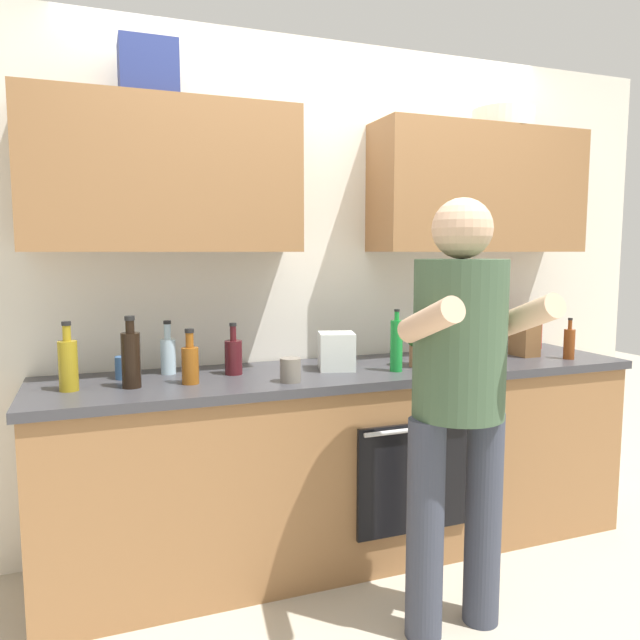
{
  "coord_description": "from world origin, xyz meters",
  "views": [
    {
      "loc": [
        -1.12,
        -2.58,
        1.45
      ],
      "look_at": [
        -0.19,
        -0.1,
        1.15
      ],
      "focal_mm": 33.8,
      "sensor_mm": 36.0,
      "label": 1
    }
  ],
  "objects_px": {
    "bottle_wine": "(233,356)",
    "potted_herb": "(420,338)",
    "bottle_vinegar": "(569,343)",
    "bottle_soda": "(396,345)",
    "bottle_syrup": "(190,363)",
    "cup_coffee": "(516,340)",
    "knife_block": "(525,336)",
    "bottle_soy": "(131,358)",
    "mixing_bowl": "(472,348)",
    "bottle_hotsauce": "(535,331)",
    "cup_tea": "(124,368)",
    "cup_stoneware": "(290,370)",
    "person_standing": "(459,382)",
    "bottle_oil": "(68,364)",
    "bottle_water": "(168,354)",
    "grocery_bag_produce": "(337,351)"
  },
  "relations": [
    {
      "from": "bottle_soy",
      "to": "cup_tea",
      "type": "height_order",
      "value": "bottle_soy"
    },
    {
      "from": "person_standing",
      "to": "bottle_water",
      "type": "bearing_deg",
      "value": 136.73
    },
    {
      "from": "bottle_soda",
      "to": "person_standing",
      "type": "bearing_deg",
      "value": -94.51
    },
    {
      "from": "bottle_wine",
      "to": "potted_herb",
      "type": "height_order",
      "value": "potted_herb"
    },
    {
      "from": "bottle_vinegar",
      "to": "bottle_hotsauce",
      "type": "distance_m",
      "value": 0.34
    },
    {
      "from": "bottle_soy",
      "to": "bottle_soda",
      "type": "distance_m",
      "value": 1.17
    },
    {
      "from": "bottle_hotsauce",
      "to": "bottle_soy",
      "type": "bearing_deg",
      "value": -174.08
    },
    {
      "from": "bottle_vinegar",
      "to": "cup_coffee",
      "type": "relative_size",
      "value": 2.07
    },
    {
      "from": "bottle_syrup",
      "to": "cup_coffee",
      "type": "relative_size",
      "value": 2.27
    },
    {
      "from": "knife_block",
      "to": "potted_herb",
      "type": "relative_size",
      "value": 1.1
    },
    {
      "from": "person_standing",
      "to": "bottle_soda",
      "type": "distance_m",
      "value": 0.59
    },
    {
      "from": "potted_herb",
      "to": "bottle_soy",
      "type": "bearing_deg",
      "value": 179.51
    },
    {
      "from": "mixing_bowl",
      "to": "knife_block",
      "type": "xyz_separation_m",
      "value": [
        0.28,
        -0.07,
        0.06
      ]
    },
    {
      "from": "bottle_syrup",
      "to": "cup_coffee",
      "type": "bearing_deg",
      "value": 7.88
    },
    {
      "from": "bottle_hotsauce",
      "to": "bottle_wine",
      "type": "xyz_separation_m",
      "value": [
        -1.77,
        -0.11,
        -0.02
      ]
    },
    {
      "from": "bottle_oil",
      "to": "mixing_bowl",
      "type": "xyz_separation_m",
      "value": [
        1.96,
        0.1,
        -0.06
      ]
    },
    {
      "from": "mixing_bowl",
      "to": "knife_block",
      "type": "distance_m",
      "value": 0.29
    },
    {
      "from": "bottle_vinegar",
      "to": "cup_stoneware",
      "type": "height_order",
      "value": "bottle_vinegar"
    },
    {
      "from": "bottle_soy",
      "to": "knife_block",
      "type": "distance_m",
      "value": 2.0
    },
    {
      "from": "bottle_vinegar",
      "to": "bottle_water",
      "type": "relative_size",
      "value": 0.88
    },
    {
      "from": "cup_tea",
      "to": "bottle_vinegar",
      "type": "bearing_deg",
      "value": -7.77
    },
    {
      "from": "cup_coffee",
      "to": "knife_block",
      "type": "height_order",
      "value": "knife_block"
    },
    {
      "from": "bottle_water",
      "to": "bottle_syrup",
      "type": "xyz_separation_m",
      "value": [
        0.06,
        -0.24,
        -0.0
      ]
    },
    {
      "from": "cup_coffee",
      "to": "cup_stoneware",
      "type": "distance_m",
      "value": 1.51
    },
    {
      "from": "cup_coffee",
      "to": "mixing_bowl",
      "type": "xyz_separation_m",
      "value": [
        -0.38,
        -0.12,
        -0.0
      ]
    },
    {
      "from": "bottle_vinegar",
      "to": "bottle_soda",
      "type": "relative_size",
      "value": 0.74
    },
    {
      "from": "mixing_bowl",
      "to": "bottle_syrup",
      "type": "bearing_deg",
      "value": -174.62
    },
    {
      "from": "bottle_hotsauce",
      "to": "cup_stoneware",
      "type": "xyz_separation_m",
      "value": [
        -1.58,
        -0.36,
        -0.05
      ]
    },
    {
      "from": "knife_block",
      "to": "bottle_soy",
      "type": "bearing_deg",
      "value": -178.38
    },
    {
      "from": "person_standing",
      "to": "mixing_bowl",
      "type": "relative_size",
      "value": 5.51
    },
    {
      "from": "bottle_vinegar",
      "to": "knife_block",
      "type": "bearing_deg",
      "value": 132.46
    },
    {
      "from": "bottle_vinegar",
      "to": "grocery_bag_produce",
      "type": "distance_m",
      "value": 1.24
    },
    {
      "from": "bottle_soy",
      "to": "cup_tea",
      "type": "relative_size",
      "value": 2.98
    },
    {
      "from": "mixing_bowl",
      "to": "potted_herb",
      "type": "bearing_deg",
      "value": -160.35
    },
    {
      "from": "person_standing",
      "to": "potted_herb",
      "type": "relative_size",
      "value": 6.88
    },
    {
      "from": "bottle_hotsauce",
      "to": "bottle_syrup",
      "type": "relative_size",
      "value": 1.1
    },
    {
      "from": "bottle_soda",
      "to": "cup_tea",
      "type": "relative_size",
      "value": 2.93
    },
    {
      "from": "bottle_hotsauce",
      "to": "cup_stoneware",
      "type": "height_order",
      "value": "bottle_hotsauce"
    },
    {
      "from": "person_standing",
      "to": "bottle_oil",
      "type": "relative_size",
      "value": 5.91
    },
    {
      "from": "person_standing",
      "to": "cup_stoneware",
      "type": "height_order",
      "value": "person_standing"
    },
    {
      "from": "cup_tea",
      "to": "bottle_oil",
      "type": "bearing_deg",
      "value": -143.43
    },
    {
      "from": "bottle_soy",
      "to": "bottle_vinegar",
      "type": "xyz_separation_m",
      "value": [
        2.15,
        -0.11,
        -0.04
      ]
    },
    {
      "from": "person_standing",
      "to": "bottle_syrup",
      "type": "bearing_deg",
      "value": 143.76
    },
    {
      "from": "mixing_bowl",
      "to": "cup_tea",
      "type": "bearing_deg",
      "value": 178.01
    },
    {
      "from": "bottle_water",
      "to": "cup_tea",
      "type": "distance_m",
      "value": 0.2
    },
    {
      "from": "cup_tea",
      "to": "cup_coffee",
      "type": "relative_size",
      "value": 0.96
    },
    {
      "from": "person_standing",
      "to": "bottle_syrup",
      "type": "distance_m",
      "value": 1.1
    },
    {
      "from": "cup_stoneware",
      "to": "knife_block",
      "type": "height_order",
      "value": "knife_block"
    },
    {
      "from": "bottle_wine",
      "to": "cup_coffee",
      "type": "height_order",
      "value": "bottle_wine"
    },
    {
      "from": "bottle_vinegar",
      "to": "cup_stoneware",
      "type": "xyz_separation_m",
      "value": [
        -1.51,
        -0.02,
        -0.03
      ]
    }
  ]
}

